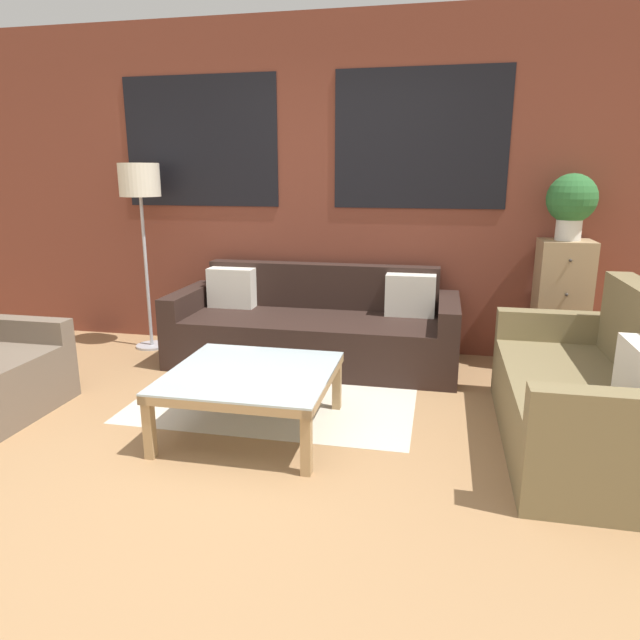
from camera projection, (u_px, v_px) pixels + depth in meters
name	position (u px, v px, depth m)	size (l,w,h in m)	color
ground_plane	(203.00, 476.00, 2.97)	(16.00, 16.00, 0.00)	#9E754C
wall_back_brick	(307.00, 188.00, 4.93)	(8.40, 0.09, 2.80)	brown
rug	(280.00, 394.00, 4.08)	(1.91, 1.43, 0.00)	beige
couch_dark	(314.00, 330.00, 4.72)	(2.32, 0.88, 0.78)	black
settee_vintage	(590.00, 397.00, 3.21)	(0.80, 1.65, 0.92)	olive
coffee_table	(251.00, 379.00, 3.41)	(0.96, 0.96, 0.39)	silver
floor_lamp	(140.00, 191.00, 4.85)	(0.34, 0.34, 1.62)	#B2B2B7
drawer_cabinet	(560.00, 306.00, 4.49)	(0.39, 0.38, 1.04)	tan
potted_plant	(571.00, 202.00, 4.29)	(0.37, 0.37, 0.50)	silver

